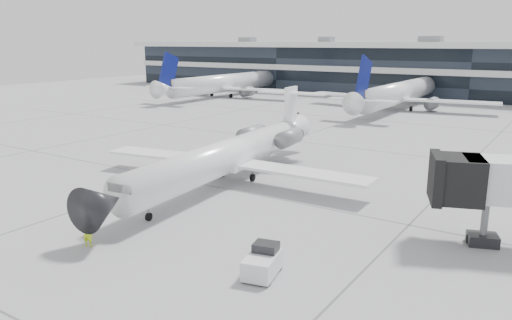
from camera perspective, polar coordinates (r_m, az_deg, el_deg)
The scene contains 9 objects.
ground at distance 36.98m, azimuth 2.05°, elevation -4.41°, with size 220.00×220.00×0.00m, color gray.
terminal at distance 113.79m, azimuth 24.32°, elevation 9.07°, with size 170.00×22.00×10.00m, color black.
bg_jet_left at distance 106.64m, azimuth -3.34°, elevation 7.30°, with size 32.00×40.00×9.60m, color white, non-canonical shape.
bg_jet_center at distance 89.80m, azimuth 16.10°, elevation 5.65°, with size 32.00×40.00×9.60m, color white, non-canonical shape.
regional_jet at distance 40.60m, azimuth -2.99°, elevation 0.64°, with size 23.89×29.84×6.89m.
ramp_worker at distance 29.92m, azimuth -18.71°, elevation -7.86°, with size 0.60×0.39×1.65m, color #D2FF1A.
baggage_tug at distance 25.14m, azimuth 0.78°, elevation -11.61°, with size 1.92×2.65×1.52m.
traffic_cone at distance 44.82m, azimuth -4.78°, elevation -0.87°, with size 0.46×0.46×0.62m.
far_tug at distance 70.72m, azimuth 4.18°, elevation 4.73°, with size 1.54×2.46×1.52m.
Camera 1 is at (18.19, -30.15, 11.32)m, focal length 35.00 mm.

